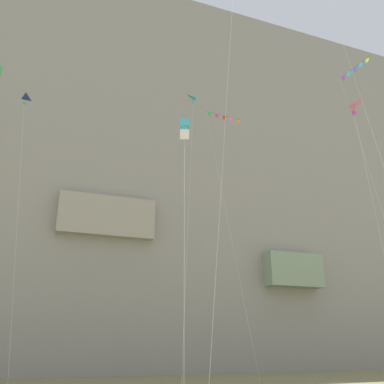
# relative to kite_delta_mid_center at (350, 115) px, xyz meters

# --- Properties ---
(cliff_face) EXTENTS (180.00, 22.84, 59.96)m
(cliff_face) POSITION_rel_kite_delta_mid_center_xyz_m (-21.72, 33.15, 2.79)
(cliff_face) COLOR gray
(cliff_face) RESTS_ON ground
(kite_delta_mid_center) EXTENTS (2.98, 6.02, 27.86)m
(kite_delta_mid_center) POSITION_rel_kite_delta_mid_center_xyz_m (0.00, 0.00, 0.00)
(kite_delta_mid_center) COLOR pink
(kite_delta_mid_center) RESTS_ON ground
(kite_banner_near_cliff) EXTENTS (0.94, 5.45, 33.33)m
(kite_banner_near_cliff) POSITION_rel_kite_delta_mid_center_xyz_m (1.24, -0.59, 3.67)
(kite_banner_near_cliff) COLOR black
(kite_banner_near_cliff) RESTS_ON ground
(kite_banner_high_center) EXTENTS (4.76, 4.44, 28.41)m
(kite_banner_high_center) POSITION_rel_kite_delta_mid_center_xyz_m (-11.84, 6.59, -1.82)
(kite_banner_high_center) COLOR black
(kite_banner_high_center) RESTS_ON ground
(kite_delta_high_right) EXTENTS (2.72, 4.69, 24.66)m
(kite_delta_high_right) POSITION_rel_kite_delta_mid_center_xyz_m (-33.00, 5.20, -4.28)
(kite_delta_high_right) COLOR navy
(kite_delta_high_right) RESTS_ON ground
(kite_box_low_center) EXTENTS (2.46, 6.10, 17.37)m
(kite_box_low_center) POSITION_rel_kite_delta_mid_center_xyz_m (-22.47, -8.99, -10.50)
(kite_box_low_center) COLOR #38B2D1
(kite_box_low_center) RESTS_ON ground
(kite_delta_far_right) EXTENTS (3.24, 3.00, 30.14)m
(kite_delta_far_right) POSITION_rel_kite_delta_mid_center_xyz_m (-15.05, 7.59, 1.49)
(kite_delta_far_right) COLOR #38B2D1
(kite_delta_far_right) RESTS_ON ground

